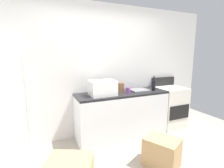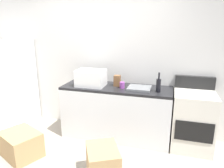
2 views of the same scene
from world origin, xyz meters
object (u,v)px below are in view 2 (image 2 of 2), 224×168
(stove_oven, at_px, (192,120))
(cardboard_box_large, at_px, (21,144))
(refrigerator, at_px, (12,84))
(knife_block, at_px, (117,81))
(wine_bottle, at_px, (158,85))
(cardboard_box_medium, at_px, (103,164))
(coffee_mug, at_px, (122,85))
(microwave, at_px, (91,78))

(stove_oven, bearing_deg, cardboard_box_large, -158.62)
(refrigerator, xyz_separation_m, knife_block, (2.05, 0.11, 0.19))
(wine_bottle, bearing_deg, stove_oven, 10.12)
(stove_oven, bearing_deg, cardboard_box_medium, -135.67)
(cardboard_box_medium, bearing_deg, coffee_mug, 90.38)
(stove_oven, xyz_separation_m, wine_bottle, (-0.54, -0.10, 0.54))
(microwave, relative_size, cardboard_box_large, 0.83)
(microwave, xyz_separation_m, cardboard_box_large, (-0.77, -0.89, -0.85))
(wine_bottle, relative_size, cardboard_box_large, 0.54)
(microwave, distance_m, wine_bottle, 1.10)
(knife_block, bearing_deg, refrigerator, -176.97)
(coffee_mug, bearing_deg, microwave, -178.93)
(microwave, height_order, coffee_mug, microwave)
(microwave, height_order, wine_bottle, wine_bottle)
(cardboard_box_large, distance_m, cardboard_box_medium, 1.32)
(coffee_mug, distance_m, cardboard_box_medium, 1.26)
(wine_bottle, xyz_separation_m, cardboard_box_large, (-1.88, -0.85, -0.82))
(refrigerator, relative_size, wine_bottle, 5.36)
(refrigerator, relative_size, cardboard_box_large, 2.89)
(cardboard_box_medium, bearing_deg, wine_bottle, 60.16)
(knife_block, bearing_deg, microwave, -164.78)
(coffee_mug, xyz_separation_m, knife_block, (-0.11, 0.10, 0.04))
(microwave, relative_size, cardboard_box_medium, 0.97)
(microwave, bearing_deg, wine_bottle, -1.84)
(wine_bottle, bearing_deg, cardboard_box_large, -155.63)
(refrigerator, distance_m, stove_oven, 3.29)
(refrigerator, distance_m, cardboard_box_large, 1.38)
(microwave, relative_size, coffee_mug, 4.60)
(stove_oven, height_order, cardboard_box_medium, stove_oven)
(stove_oven, distance_m, wine_bottle, 0.77)
(stove_oven, xyz_separation_m, cardboard_box_medium, (-1.11, -1.08, -0.25))
(knife_block, distance_m, cardboard_box_large, 1.75)
(cardboard_box_large, height_order, cardboard_box_medium, cardboard_box_medium)
(wine_bottle, height_order, cardboard_box_large, wine_bottle)
(cardboard_box_large, bearing_deg, knife_block, 39.92)
(stove_oven, xyz_separation_m, coffee_mug, (-1.11, -0.05, 0.48))
(wine_bottle, distance_m, coffee_mug, 0.58)
(refrigerator, height_order, stove_oven, refrigerator)
(cardboard_box_large, bearing_deg, microwave, 48.81)
(coffee_mug, bearing_deg, knife_block, 136.53)
(cardboard_box_large, bearing_deg, cardboard_box_medium, -5.82)
(stove_oven, distance_m, cardboard_box_medium, 1.57)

